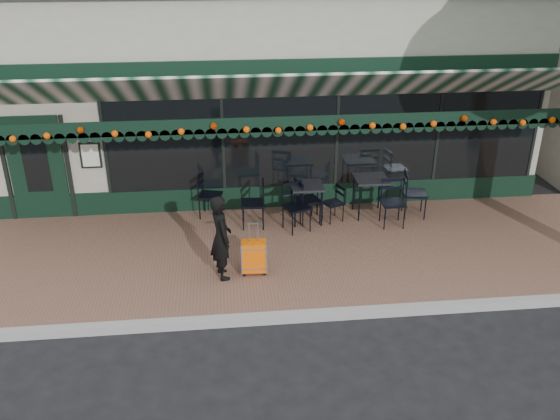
{
  "coord_description": "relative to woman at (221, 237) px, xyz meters",
  "views": [
    {
      "loc": [
        -1.06,
        -7.81,
        5.56
      ],
      "look_at": [
        -0.06,
        1.6,
        1.17
      ],
      "focal_mm": 38.0,
      "sensor_mm": 36.0,
      "label": 1
    }
  ],
  "objects": [
    {
      "name": "woman",
      "position": [
        0.0,
        0.0,
        0.0
      ],
      "size": [
        0.49,
        0.63,
        1.52
      ],
      "primitive_type": "imported",
      "rotation": [
        0.0,
        0.0,
        1.83
      ],
      "color": "black",
      "rests_on": "sidewalk"
    },
    {
      "name": "cafe_table_b",
      "position": [
        1.78,
        2.04,
        -0.03
      ],
      "size": [
        0.66,
        0.66,
        0.81
      ],
      "color": "black",
      "rests_on": "sidewalk"
    },
    {
      "name": "ground",
      "position": [
        1.12,
        -1.17,
        -0.91
      ],
      "size": [
        80.0,
        80.0,
        0.0
      ],
      "primitive_type": "plane",
      "color": "black",
      "rests_on": "ground"
    },
    {
      "name": "chair_a_right",
      "position": [
        4.07,
        2.06,
        -0.26
      ],
      "size": [
        0.57,
        0.57,
        0.99
      ],
      "primitive_type": null,
      "rotation": [
        0.0,
        0.0,
        1.42
      ],
      "color": "black",
      "rests_on": "sidewalk"
    },
    {
      "name": "chair_a_front",
      "position": [
        3.49,
        1.66,
        -0.27
      ],
      "size": [
        0.5,
        0.5,
        0.97
      ],
      "primitive_type": null,
      "rotation": [
        0.0,
        0.0,
        -0.03
      ],
      "color": "black",
      "rests_on": "sidewalk"
    },
    {
      "name": "curb",
      "position": [
        1.12,
        -1.25,
        -0.83
      ],
      "size": [
        18.0,
        0.16,
        0.15
      ],
      "primitive_type": "cube",
      "color": "#9E9E99",
      "rests_on": "ground"
    },
    {
      "name": "cafe_table_a",
      "position": [
        3.15,
        2.2,
        -0.0
      ],
      "size": [
        0.68,
        0.68,
        0.84
      ],
      "color": "black",
      "rests_on": "sidewalk"
    },
    {
      "name": "suitcase",
      "position": [
        0.55,
        0.03,
        -0.43
      ],
      "size": [
        0.44,
        0.26,
        0.98
      ],
      "rotation": [
        0.0,
        0.0,
        -0.04
      ],
      "color": "#F86007",
      "rests_on": "sidewalk"
    },
    {
      "name": "chair_solo",
      "position": [
        -0.2,
        2.48,
        -0.3
      ],
      "size": [
        0.57,
        0.57,
        0.93
      ],
      "primitive_type": null,
      "rotation": [
        0.0,
        0.0,
        1.31
      ],
      "color": "black",
      "rests_on": "sidewalk"
    },
    {
      "name": "sidewalk",
      "position": [
        1.12,
        0.83,
        -0.83
      ],
      "size": [
        18.0,
        4.0,
        0.15
      ],
      "primitive_type": "cube",
      "color": "brown",
      "rests_on": "ground"
    },
    {
      "name": "restaurant_building",
      "position": [
        1.12,
        6.67,
        1.36
      ],
      "size": [
        12.0,
        9.6,
        4.5
      ],
      "color": "#9C9787",
      "rests_on": "ground"
    },
    {
      "name": "chair_b_right",
      "position": [
        1.79,
        2.01,
        -0.28
      ],
      "size": [
        0.59,
        0.59,
        0.95
      ],
      "primitive_type": null,
      "rotation": [
        0.0,
        0.0,
        1.86
      ],
      "color": "black",
      "rests_on": "sidewalk"
    },
    {
      "name": "chair_a_left",
      "position": [
        2.33,
        2.01,
        -0.38
      ],
      "size": [
        0.49,
        0.49,
        0.76
      ],
      "primitive_type": null,
      "rotation": [
        0.0,
        0.0,
        -1.2
      ],
      "color": "black",
      "rests_on": "sidewalk"
    },
    {
      "name": "chair_b_left",
      "position": [
        0.66,
        1.92,
        -0.27
      ],
      "size": [
        0.52,
        0.52,
        0.98
      ],
      "primitive_type": null,
      "rotation": [
        0.0,
        0.0,
        -1.63
      ],
      "color": "black",
      "rests_on": "sidewalk"
    },
    {
      "name": "chair_b_front",
      "position": [
        1.52,
        1.65,
        -0.27
      ],
      "size": [
        0.64,
        0.64,
        0.98
      ],
      "primitive_type": null,
      "rotation": [
        0.0,
        0.0,
        0.37
      ],
      "color": "black",
      "rests_on": "sidewalk"
    }
  ]
}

